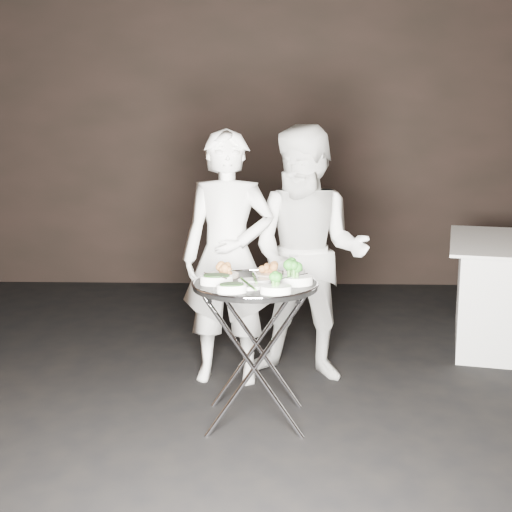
{
  "coord_description": "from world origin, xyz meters",
  "views": [
    {
      "loc": [
        0.12,
        -3.9,
        1.73
      ],
      "look_at": [
        0.0,
        0.13,
        0.95
      ],
      "focal_mm": 50.0,
      "sensor_mm": 36.0,
      "label": 1
    }
  ],
  "objects_px": {
    "serving_tray": "(255,285)",
    "waiter_left": "(228,258)",
    "waiter_right": "(309,255)",
    "tray_stand": "(255,346)"
  },
  "relations": [
    {
      "from": "serving_tray",
      "to": "waiter_right",
      "type": "bearing_deg",
      "value": 66.06
    },
    {
      "from": "waiter_right",
      "to": "tray_stand",
      "type": "bearing_deg",
      "value": -97.48
    },
    {
      "from": "serving_tray",
      "to": "waiter_left",
      "type": "relative_size",
      "value": 0.43
    },
    {
      "from": "tray_stand",
      "to": "waiter_left",
      "type": "distance_m",
      "value": 0.81
    },
    {
      "from": "waiter_right",
      "to": "serving_tray",
      "type": "bearing_deg",
      "value": -97.48
    },
    {
      "from": "tray_stand",
      "to": "serving_tray",
      "type": "relative_size",
      "value": 1.14
    },
    {
      "from": "tray_stand",
      "to": "waiter_right",
      "type": "xyz_separation_m",
      "value": [
        0.33,
        0.74,
        0.39
      ]
    },
    {
      "from": "serving_tray",
      "to": "waiter_left",
      "type": "xyz_separation_m",
      "value": [
        -0.2,
        0.68,
        0.02
      ]
    },
    {
      "from": "tray_stand",
      "to": "serving_tray",
      "type": "bearing_deg",
      "value": -90.0
    },
    {
      "from": "waiter_left",
      "to": "waiter_right",
      "type": "bearing_deg",
      "value": 12.0
    }
  ]
}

